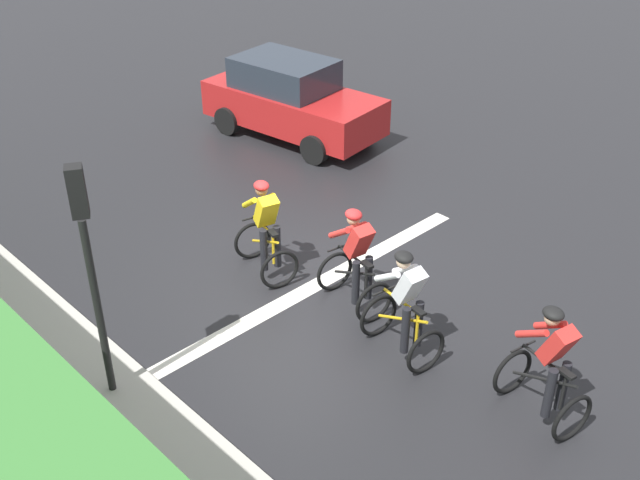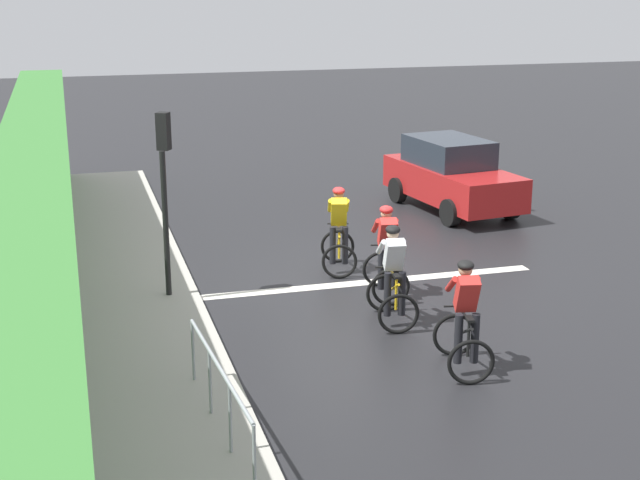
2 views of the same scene
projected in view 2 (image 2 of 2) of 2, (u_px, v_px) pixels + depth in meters
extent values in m
plane|color=black|center=(352.00, 277.00, 17.24)|extent=(80.00, 80.00, 0.00)
cube|color=#ADA89E|center=(126.00, 337.00, 14.22)|extent=(2.80, 25.46, 0.12)
cube|color=tan|center=(66.00, 329.00, 13.92)|extent=(0.44, 25.46, 0.59)
cube|color=#387533|center=(38.00, 253.00, 13.49)|extent=(1.10, 25.46, 3.09)
cube|color=silver|center=(358.00, 283.00, 16.91)|extent=(7.00, 0.30, 0.01)
torus|color=black|center=(455.00, 335.00, 13.56)|extent=(0.68, 0.19, 0.68)
torus|color=black|center=(471.00, 362.00, 12.59)|extent=(0.68, 0.19, 0.68)
cylinder|color=black|center=(463.00, 332.00, 13.00)|extent=(0.24, 0.98, 0.51)
cylinder|color=black|center=(468.00, 338.00, 12.70)|extent=(0.04, 0.04, 0.55)
cylinder|color=black|center=(463.00, 313.00, 12.98)|extent=(0.18, 0.71, 0.04)
cube|color=black|center=(469.00, 319.00, 12.62)|extent=(0.14, 0.24, 0.04)
cylinder|color=black|center=(458.00, 306.00, 13.32)|extent=(0.42, 0.11, 0.03)
cube|color=red|center=(467.00, 294.00, 12.73)|extent=(0.37, 0.46, 0.57)
sphere|color=tan|center=(465.00, 270.00, 12.79)|extent=(0.20, 0.20, 0.20)
ellipsoid|color=black|center=(466.00, 265.00, 12.77)|extent=(0.29, 0.32, 0.14)
cylinder|color=black|center=(458.00, 339.00, 12.80)|extent=(0.12, 0.12, 0.74)
cylinder|color=black|center=(475.00, 338.00, 12.82)|extent=(0.12, 0.12, 0.74)
cylinder|color=red|center=(452.00, 284.00, 12.98)|extent=(0.18, 0.49, 0.37)
cylinder|color=red|center=(473.00, 284.00, 13.00)|extent=(0.18, 0.49, 0.37)
torus|color=black|center=(386.00, 293.00, 15.38)|extent=(0.68, 0.16, 0.68)
torus|color=black|center=(398.00, 314.00, 14.41)|extent=(0.68, 0.16, 0.68)
cylinder|color=gold|center=(392.00, 289.00, 14.82)|extent=(0.18, 0.98, 0.51)
cylinder|color=gold|center=(396.00, 294.00, 14.52)|extent=(0.04, 0.04, 0.55)
cylinder|color=gold|center=(392.00, 272.00, 14.79)|extent=(0.15, 0.71, 0.04)
cube|color=black|center=(397.00, 276.00, 14.44)|extent=(0.13, 0.23, 0.04)
cylinder|color=black|center=(387.00, 267.00, 15.14)|extent=(0.42, 0.09, 0.03)
cube|color=white|center=(394.00, 255.00, 14.55)|extent=(0.36, 0.45, 0.57)
sphere|color=beige|center=(393.00, 234.00, 14.61)|extent=(0.20, 0.20, 0.20)
ellipsoid|color=black|center=(393.00, 230.00, 14.59)|extent=(0.28, 0.31, 0.14)
cylinder|color=black|center=(388.00, 294.00, 14.62)|extent=(0.12, 0.12, 0.74)
cylinder|color=black|center=(402.00, 294.00, 14.65)|extent=(0.12, 0.12, 0.74)
cylinder|color=white|center=(381.00, 247.00, 14.79)|extent=(0.16, 0.49, 0.37)
cylinder|color=white|center=(400.00, 246.00, 14.83)|extent=(0.16, 0.49, 0.37)
torus|color=black|center=(381.00, 269.00, 16.64)|extent=(0.68, 0.17, 0.68)
torus|color=black|center=(391.00, 287.00, 15.67)|extent=(0.68, 0.17, 0.68)
cylinder|color=black|center=(386.00, 265.00, 16.09)|extent=(0.21, 0.98, 0.51)
cylinder|color=black|center=(389.00, 268.00, 15.79)|extent=(0.04, 0.04, 0.55)
cylinder|color=black|center=(386.00, 249.00, 16.06)|extent=(0.16, 0.71, 0.04)
cube|color=black|center=(389.00, 252.00, 15.70)|extent=(0.14, 0.23, 0.04)
cylinder|color=black|center=(382.00, 245.00, 16.41)|extent=(0.42, 0.10, 0.03)
cube|color=red|center=(388.00, 233.00, 15.82)|extent=(0.36, 0.45, 0.57)
sphere|color=tan|center=(386.00, 214.00, 15.87)|extent=(0.20, 0.20, 0.20)
ellipsoid|color=red|center=(386.00, 210.00, 15.86)|extent=(0.28, 0.32, 0.14)
cylinder|color=black|center=(381.00, 269.00, 15.88)|extent=(0.12, 0.12, 0.74)
cylinder|color=black|center=(395.00, 269.00, 15.91)|extent=(0.12, 0.12, 0.74)
cylinder|color=red|center=(376.00, 226.00, 16.06)|extent=(0.17, 0.49, 0.37)
cylinder|color=red|center=(394.00, 225.00, 16.09)|extent=(0.17, 0.49, 0.37)
torus|color=black|center=(338.00, 246.00, 18.06)|extent=(0.67, 0.23, 0.68)
torus|color=black|center=(339.00, 262.00, 17.08)|extent=(0.67, 0.23, 0.68)
cylinder|color=gold|center=(339.00, 241.00, 17.50)|extent=(0.30, 0.97, 0.51)
cylinder|color=gold|center=(339.00, 245.00, 17.20)|extent=(0.04, 0.04, 0.55)
cylinder|color=gold|center=(339.00, 227.00, 17.48)|extent=(0.23, 0.70, 0.04)
cube|color=black|center=(339.00, 230.00, 17.12)|extent=(0.15, 0.24, 0.04)
cylinder|color=black|center=(338.00, 224.00, 17.83)|extent=(0.41, 0.14, 0.03)
cube|color=yellow|center=(339.00, 212.00, 17.23)|extent=(0.40, 0.47, 0.57)
sphere|color=#9E7051|center=(339.00, 194.00, 17.29)|extent=(0.20, 0.20, 0.20)
ellipsoid|color=red|center=(339.00, 191.00, 17.27)|extent=(0.30, 0.33, 0.14)
cylinder|color=black|center=(333.00, 245.00, 17.31)|extent=(0.12, 0.12, 0.74)
cylinder|color=black|center=(345.00, 245.00, 17.31)|extent=(0.12, 0.12, 0.74)
cylinder|color=yellow|center=(330.00, 206.00, 17.49)|extent=(0.21, 0.48, 0.37)
cylinder|color=yellow|center=(347.00, 206.00, 17.50)|extent=(0.21, 0.48, 0.37)
cube|color=#B21E1E|center=(453.00, 182.00, 22.09)|extent=(2.25, 4.29, 0.80)
cube|color=#262D38|center=(448.00, 151.00, 22.11)|extent=(1.77, 2.32, 0.66)
cylinder|color=black|center=(510.00, 206.00, 21.40)|extent=(0.31, 0.66, 0.64)
cylinder|color=black|center=(450.00, 213.00, 20.76)|extent=(0.31, 0.66, 0.64)
cylinder|color=black|center=(453.00, 184.00, 23.64)|extent=(0.31, 0.66, 0.64)
cylinder|color=black|center=(398.00, 190.00, 22.99)|extent=(0.31, 0.66, 0.64)
cube|color=#EAEACC|center=(519.00, 194.00, 20.50)|extent=(0.29, 0.12, 0.16)
cube|color=#EAEACC|center=(481.00, 198.00, 20.10)|extent=(0.29, 0.12, 0.16)
cylinder|color=black|center=(166.00, 228.00, 15.62)|extent=(0.10, 0.10, 2.70)
cube|color=black|center=(163.00, 131.00, 15.25)|extent=(0.27, 0.27, 0.64)
sphere|color=red|center=(165.00, 119.00, 15.29)|extent=(0.11, 0.11, 0.11)
sphere|color=orange|center=(166.00, 130.00, 15.35)|extent=(0.11, 0.11, 0.11)
sphere|color=green|center=(167.00, 142.00, 15.40)|extent=(0.11, 0.11, 0.11)
cylinder|color=#999EA3|center=(219.00, 366.00, 10.87)|extent=(0.25, 3.18, 0.05)
cylinder|color=#999EA3|center=(193.00, 354.00, 12.45)|extent=(0.04, 0.04, 1.00)
cylinder|color=#999EA3|center=(210.00, 386.00, 11.49)|extent=(0.04, 0.04, 1.00)
cylinder|color=#999EA3|center=(230.00, 423.00, 10.53)|extent=(0.04, 0.04, 1.00)
cylinder|color=#999EA3|center=(255.00, 467.00, 9.57)|extent=(0.04, 0.04, 1.00)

